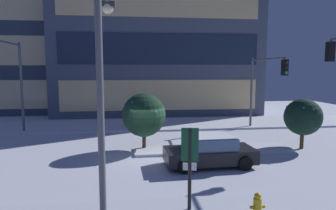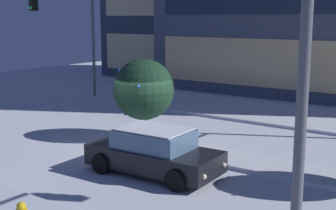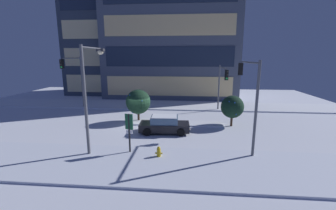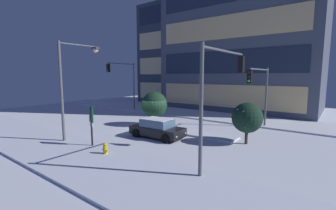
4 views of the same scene
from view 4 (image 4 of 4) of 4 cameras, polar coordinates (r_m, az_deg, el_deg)
ground at (r=21.89m, az=-4.08°, el=-5.59°), size 52.00×52.00×0.00m
curb_strip_near at (r=16.59m, az=-24.27°, el=-10.18°), size 52.00×5.20×0.14m
curb_strip_far at (r=28.80m, az=7.20°, el=-2.37°), size 52.00×5.20×0.14m
median_strip at (r=20.11m, az=4.22°, el=-6.54°), size 9.00×1.80×0.14m
office_tower_secondary at (r=42.93m, az=4.37°, el=12.37°), size 15.31×9.39×17.40m
car_near at (r=18.38m, az=-2.66°, el=-5.79°), size 4.49×2.24×1.49m
traffic_light_corner_near_right at (r=12.51m, az=12.96°, el=5.33°), size 0.32×5.42×6.34m
traffic_light_corner_far_left at (r=31.29m, az=-10.77°, el=6.65°), size 0.32×4.71×6.59m
traffic_light_corner_far_right at (r=21.39m, az=21.64°, el=4.38°), size 0.32×5.49×5.58m
street_lamp_arched at (r=18.62m, az=-22.35°, el=6.54°), size 0.56×3.33×7.28m
fire_hydrant at (r=14.84m, az=-15.21°, el=-10.52°), size 0.48×0.26×0.82m
parking_info_sign at (r=16.42m, az=-18.34°, el=-3.86°), size 0.55×0.17×2.82m
decorated_tree_median at (r=22.52m, az=-3.37°, el=0.09°), size 2.51×2.51×3.31m
decorated_tree_left_of_median at (r=17.32m, az=18.89°, el=-3.02°), size 2.15×2.19×2.97m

